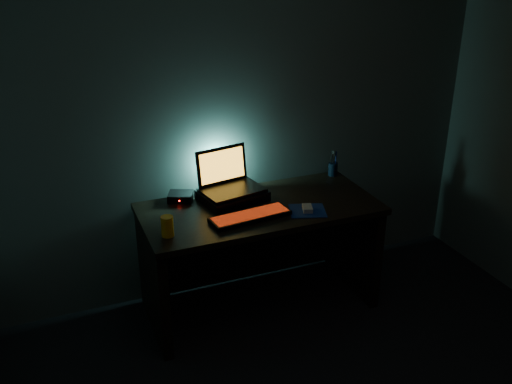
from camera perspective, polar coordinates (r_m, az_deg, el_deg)
room at (r=2.13m, az=17.28°, el=-6.48°), size 3.50×4.00×2.50m
desk at (r=3.76m, az=0.08°, el=-4.65°), size 1.50×0.70×0.75m
riser at (r=3.68m, az=-2.39°, el=-0.35°), size 0.45×0.37×0.06m
laptop at (r=3.68m, az=-2.82°, el=1.20°), size 0.42×0.35×0.26m
keyboard at (r=3.44m, az=-0.59°, el=-2.45°), size 0.51×0.21×0.03m
mousepad at (r=3.55m, az=5.16°, el=-1.87°), size 0.27×0.26×0.00m
mouse at (r=3.54m, az=5.17°, el=-1.64°), size 0.08×0.11×0.03m
pen_cup at (r=4.10m, az=7.70°, el=2.28°), size 0.08×0.08×0.09m
juice_glass at (r=3.26m, az=-8.85°, el=-3.41°), size 0.07×0.07×0.12m
router at (r=3.70m, az=-7.54°, el=-0.47°), size 0.19×0.18×0.05m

